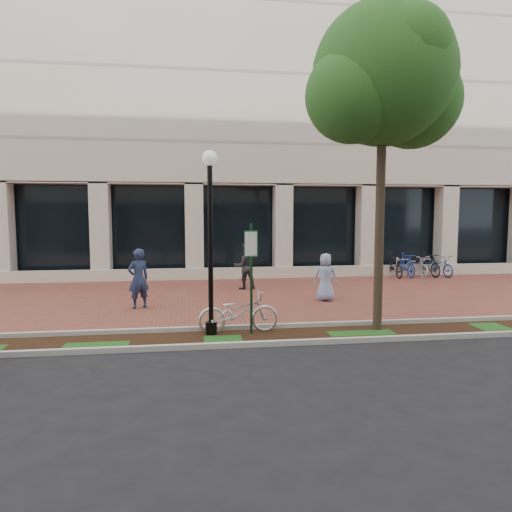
{
  "coord_description": "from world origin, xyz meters",
  "views": [
    {
      "loc": [
        -2.14,
        -15.54,
        2.86
      ],
      "look_at": [
        -0.04,
        -0.8,
        1.5
      ],
      "focal_mm": 32.0,
      "sensor_mm": 36.0,
      "label": 1
    }
  ],
  "objects": [
    {
      "name": "street_tree",
      "position": [
        2.47,
        -4.93,
        5.95
      ],
      "size": [
        4.04,
        3.36,
        7.85
      ],
      "color": "#403125",
      "rests_on": "ground"
    },
    {
      "name": "pedestrian_right",
      "position": [
        2.24,
        -1.11,
        0.8
      ],
      "size": [
        0.89,
        0.72,
        1.59
      ],
      "primitive_type": "imported",
      "rotation": [
        0.0,
        0.0,
        2.83
      ],
      "color": "#8598C6",
      "rests_on": "ground"
    },
    {
      "name": "locked_bicycle",
      "position": [
        -1.03,
        -4.78,
        0.51
      ],
      "size": [
        1.98,
        0.78,
        1.02
      ],
      "primitive_type": "imported",
      "rotation": [
        0.0,
        0.0,
        1.62
      ],
      "color": "silver",
      "rests_on": "ground"
    },
    {
      "name": "curb_plaza_side",
      "position": [
        0.0,
        -4.5,
        0.06
      ],
      "size": [
        40.0,
        0.12,
        0.12
      ],
      "primitive_type": "cube",
      "color": "#B5B4AA",
      "rests_on": "ground"
    },
    {
      "name": "pedestrian_mid",
      "position": [
        -0.12,
        1.67,
        0.88
      ],
      "size": [
        0.96,
        0.8,
        1.76
      ],
      "primitive_type": "imported",
      "rotation": [
        0.0,
        0.0,
        3.32
      ],
      "color": "#252428",
      "rests_on": "ground"
    },
    {
      "name": "brick_plaza",
      "position": [
        0.0,
        0.0,
        0.01
      ],
      "size": [
        40.0,
        9.0,
        0.01
      ],
      "primitive_type": "cube",
      "color": "brown",
      "rests_on": "ground"
    },
    {
      "name": "near_office_building",
      "position": [
        0.0,
        10.47,
        10.05
      ],
      "size": [
        40.0,
        12.12,
        16.0
      ],
      "color": "beige",
      "rests_on": "ground"
    },
    {
      "name": "ground",
      "position": [
        0.0,
        0.0,
        0.0
      ],
      "size": [
        120.0,
        120.0,
        0.0
      ],
      "primitive_type": "plane",
      "color": "black",
      "rests_on": "ground"
    },
    {
      "name": "pedestrian_left",
      "position": [
        -3.74,
        -1.49,
        0.92
      ],
      "size": [
        0.8,
        0.72,
        1.83
      ],
      "primitive_type": "imported",
      "rotation": [
        0.0,
        0.0,
        3.68
      ],
      "color": "#1F2B4E",
      "rests_on": "ground"
    },
    {
      "name": "bike_rack_cluster",
      "position": [
        8.12,
        4.04,
        0.51
      ],
      "size": [
        3.04,
        1.95,
        1.09
      ],
      "rotation": [
        0.0,
        0.0,
        0.07
      ],
      "color": "black",
      "rests_on": "ground"
    },
    {
      "name": "bollard",
      "position": [
        7.11,
        3.92,
        0.47
      ],
      "size": [
        0.12,
        0.12,
        0.92
      ],
      "color": "silver",
      "rests_on": "ground"
    },
    {
      "name": "parking_sign",
      "position": [
        -0.74,
        -4.95,
        1.66
      ],
      "size": [
        0.34,
        0.07,
        2.64
      ],
      "rotation": [
        0.0,
        0.0,
        0.28
      ],
      "color": "#14391D",
      "rests_on": "ground"
    },
    {
      "name": "curb_street_side",
      "position": [
        0.0,
        -6.0,
        0.06
      ],
      "size": [
        40.0,
        0.12,
        0.12
      ],
      "primitive_type": "cube",
      "color": "#B5B4AA",
      "rests_on": "ground"
    },
    {
      "name": "planting_strip",
      "position": [
        0.0,
        -5.25,
        0.01
      ],
      "size": [
        40.0,
        1.5,
        0.01
      ],
      "primitive_type": "cube",
      "color": "black",
      "rests_on": "ground"
    },
    {
      "name": "lamppost",
      "position": [
        -1.69,
        -4.83,
        2.45
      ],
      "size": [
        0.36,
        0.36,
        4.33
      ],
      "color": "black",
      "rests_on": "ground"
    }
  ]
}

